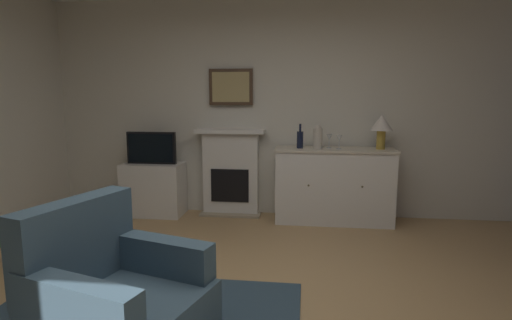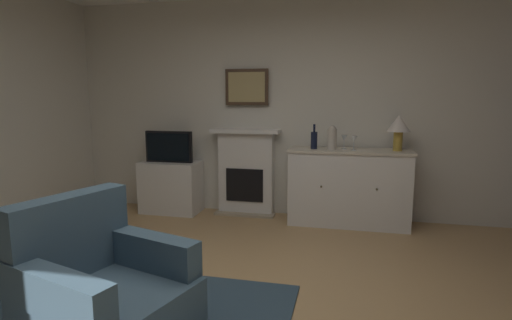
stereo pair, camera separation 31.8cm
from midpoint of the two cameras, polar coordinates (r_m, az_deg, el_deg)
wall_rear at (r=5.09m, az=1.50°, el=7.33°), size 5.90×0.06×2.71m
fireplace_unit at (r=5.14m, az=-5.34°, el=-1.73°), size 0.87×0.30×1.10m
framed_picture at (r=5.10m, az=-5.40°, el=10.27°), size 0.55×0.04×0.45m
sideboard_cabinet at (r=4.87m, az=9.18°, el=-3.60°), size 1.40×0.49×0.90m
table_lamp at (r=4.82m, az=15.63°, el=4.78°), size 0.26×0.26×0.40m
wine_bottle at (r=4.76m, az=4.38°, el=2.95°), size 0.08×0.08×0.29m
wine_glass_left at (r=4.81m, az=8.51°, el=3.12°), size 0.07×0.07×0.16m
wine_glass_center at (r=4.73m, az=9.87°, el=2.98°), size 0.07×0.07×0.16m
vase_decorative at (r=4.73m, az=6.87°, el=3.27°), size 0.11×0.11×0.28m
tv_cabinet at (r=5.33m, az=-16.00°, el=-4.02°), size 0.75×0.42×0.67m
tv_set at (r=5.22m, az=-16.34°, el=1.65°), size 0.62×0.07×0.40m
armchair at (r=2.54m, az=-23.01°, el=-17.78°), size 0.99×0.96×0.92m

